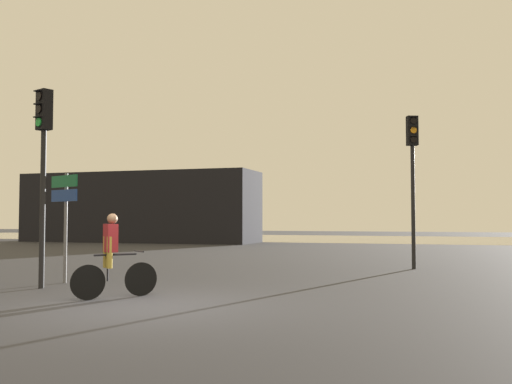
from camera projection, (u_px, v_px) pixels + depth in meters
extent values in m
plane|color=#333338|center=(141.00, 307.00, 9.80)|extent=(120.00, 120.00, 0.00)
cube|color=#9E937F|center=(368.00, 239.00, 42.63)|extent=(80.00, 16.00, 0.01)
cube|color=black|center=(139.00, 207.00, 37.34)|extent=(15.69, 4.00, 4.51)
cylinder|color=black|center=(413.00, 207.00, 17.29)|extent=(0.12, 0.12, 3.75)
cube|color=black|center=(412.00, 131.00, 17.39)|extent=(0.38, 0.33, 0.90)
cylinder|color=black|center=(413.00, 121.00, 17.27)|extent=(0.19, 0.09, 0.19)
cube|color=black|center=(414.00, 117.00, 17.26)|extent=(0.22, 0.18, 0.02)
cylinder|color=orange|center=(414.00, 130.00, 17.26)|extent=(0.19, 0.09, 0.19)
cube|color=black|center=(414.00, 126.00, 17.24)|extent=(0.22, 0.18, 0.02)
cylinder|color=black|center=(414.00, 140.00, 17.25)|extent=(0.19, 0.09, 0.19)
cube|color=black|center=(414.00, 136.00, 17.23)|extent=(0.22, 0.18, 0.02)
cylinder|color=black|center=(43.00, 209.00, 12.53)|extent=(0.12, 0.12, 3.48)
cube|color=black|center=(44.00, 110.00, 12.63)|extent=(0.38, 0.34, 0.90)
cylinder|color=black|center=(39.00, 96.00, 12.54)|extent=(0.19, 0.09, 0.19)
cube|color=black|center=(38.00, 91.00, 12.53)|extent=(0.22, 0.18, 0.02)
cylinder|color=black|center=(39.00, 109.00, 12.53)|extent=(0.19, 0.09, 0.19)
cube|color=black|center=(38.00, 104.00, 12.52)|extent=(0.22, 0.18, 0.02)
cylinder|color=green|center=(38.00, 122.00, 12.51)|extent=(0.19, 0.09, 0.19)
cube|color=black|center=(38.00, 117.00, 12.50)|extent=(0.22, 0.18, 0.02)
cylinder|color=slate|center=(66.00, 228.00, 13.54)|extent=(0.08, 0.08, 2.60)
cube|color=#116038|center=(64.00, 181.00, 13.55)|extent=(1.02, 0.46, 0.28)
cube|color=navy|center=(64.00, 196.00, 13.53)|extent=(1.02, 0.46, 0.28)
cylinder|color=black|center=(141.00, 279.00, 11.22)|extent=(0.45, 0.54, 0.66)
cylinder|color=black|center=(88.00, 282.00, 10.64)|extent=(0.45, 0.54, 0.66)
cylinder|color=black|center=(115.00, 255.00, 10.95)|extent=(0.56, 0.68, 0.04)
cylinder|color=black|center=(108.00, 267.00, 10.86)|extent=(0.04, 0.04, 0.55)
cylinder|color=black|center=(139.00, 251.00, 11.22)|extent=(0.38, 0.31, 0.03)
cylinder|color=olive|center=(110.00, 252.00, 10.79)|extent=(0.11, 0.11, 0.60)
cylinder|color=olive|center=(106.00, 252.00, 10.96)|extent=(0.11, 0.11, 0.60)
cube|color=maroon|center=(111.00, 238.00, 10.91)|extent=(0.36, 0.34, 0.54)
sphere|color=#846047|center=(112.00, 219.00, 10.95)|extent=(0.20, 0.20, 0.20)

